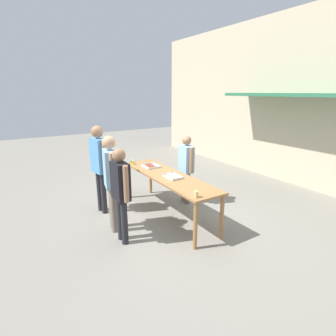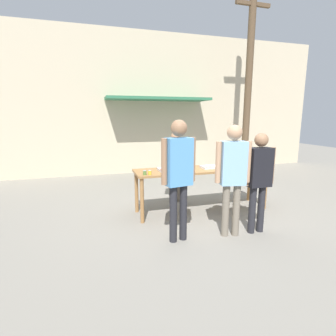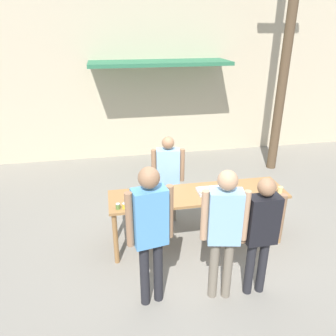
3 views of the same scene
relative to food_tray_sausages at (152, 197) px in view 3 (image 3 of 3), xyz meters
The scene contains 13 objects.
ground_plane 1.13m from the food_tray_sausages, ahead, with size 24.00×24.00×0.00m, color gray.
building_facade_back 4.27m from the food_tray_sausages, 79.86° to the left, with size 12.00×1.11×4.50m.
serving_table 0.72m from the food_tray_sausages, ahead, with size 2.68×0.70×0.87m.
food_tray_sausages is the anchor object (origin of this frame).
food_tray_buns 0.88m from the food_tray_sausages, ahead, with size 0.38×0.26×0.06m.
condiment_jar_mustard 0.55m from the food_tray_sausages, 154.62° to the right, with size 0.06×0.06×0.08m.
condiment_jar_ketchup 0.48m from the food_tray_sausages, 149.36° to the right, with size 0.06×0.06×0.08m.
beer_cup 1.93m from the food_tray_sausages, ahead, with size 0.07×0.07×0.11m.
person_server_behind_table 0.79m from the food_tray_sausages, 61.37° to the left, with size 0.55×0.26×1.56m.
person_customer_holding_hotdog 1.14m from the food_tray_sausages, 98.68° to the right, with size 0.55×0.27×1.84m.
person_customer_with_cup 1.65m from the food_tray_sausages, 45.72° to the right, with size 0.54×0.21×1.63m.
person_customer_waiting_in_line 1.37m from the food_tray_sausages, 59.66° to the right, with size 0.54×0.28×1.76m.
utility_pole 4.63m from the food_tray_sausages, 37.65° to the left, with size 1.10×0.21×5.69m.
Camera 3 is at (-1.26, -4.20, 3.20)m, focal length 35.00 mm.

